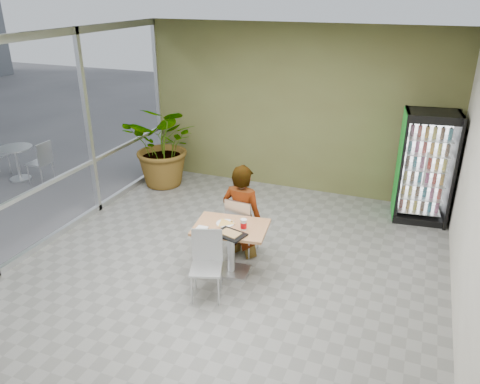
% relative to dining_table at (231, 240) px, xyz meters
% --- Properties ---
extents(ground, '(7.00, 7.00, 0.00)m').
position_rel_dining_table_xyz_m(ground, '(-0.06, -0.14, -0.54)').
color(ground, gray).
rests_on(ground, ground).
extents(room_envelope, '(6.00, 7.00, 3.20)m').
position_rel_dining_table_xyz_m(room_envelope, '(-0.06, -0.14, 1.06)').
color(room_envelope, silver).
rests_on(room_envelope, ground).
extents(storefront_frame, '(0.10, 7.00, 3.20)m').
position_rel_dining_table_xyz_m(storefront_frame, '(-3.06, -0.14, 1.06)').
color(storefront_frame, silver).
rests_on(storefront_frame, ground).
extents(dining_table, '(1.08, 0.82, 0.75)m').
position_rel_dining_table_xyz_m(dining_table, '(0.00, 0.00, 0.00)').
color(dining_table, '#C47954').
rests_on(dining_table, ground).
extents(chair_far, '(0.44, 0.44, 0.93)m').
position_rel_dining_table_xyz_m(chair_far, '(-0.06, 0.51, 0.01)').
color(chair_far, silver).
rests_on(chair_far, ground).
extents(chair_near, '(0.51, 0.51, 0.91)m').
position_rel_dining_table_xyz_m(chair_near, '(-0.11, -0.56, -0.01)').
color(chair_near, silver).
rests_on(chair_near, ground).
extents(seated_woman, '(0.67, 0.46, 1.74)m').
position_rel_dining_table_xyz_m(seated_woman, '(-0.05, 0.56, 0.04)').
color(seated_woman, black).
rests_on(seated_woman, ground).
extents(pizza_plate, '(0.35, 0.34, 0.03)m').
position_rel_dining_table_xyz_m(pizza_plate, '(-0.10, 0.03, 0.23)').
color(pizza_plate, silver).
rests_on(pizza_plate, dining_table).
extents(soda_cup, '(0.09, 0.09, 0.16)m').
position_rel_dining_table_xyz_m(soda_cup, '(0.20, -0.04, 0.29)').
color(soda_cup, silver).
rests_on(soda_cup, dining_table).
extents(napkin_stack, '(0.15, 0.15, 0.02)m').
position_rel_dining_table_xyz_m(napkin_stack, '(-0.33, -0.24, 0.22)').
color(napkin_stack, silver).
rests_on(napkin_stack, dining_table).
extents(cafeteria_tray, '(0.45, 0.37, 0.02)m').
position_rel_dining_table_xyz_m(cafeteria_tray, '(0.09, -0.24, 0.23)').
color(cafeteria_tray, black).
rests_on(cafeteria_tray, dining_table).
extents(beverage_fridge, '(0.95, 0.77, 1.92)m').
position_rel_dining_table_xyz_m(beverage_fridge, '(2.41, 2.81, 0.42)').
color(beverage_fridge, black).
rests_on(beverage_fridge, ground).
extents(potted_plant, '(1.61, 1.42, 1.71)m').
position_rel_dining_table_xyz_m(potted_plant, '(-2.48, 2.56, 0.32)').
color(potted_plant, '#306528').
rests_on(potted_plant, ground).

